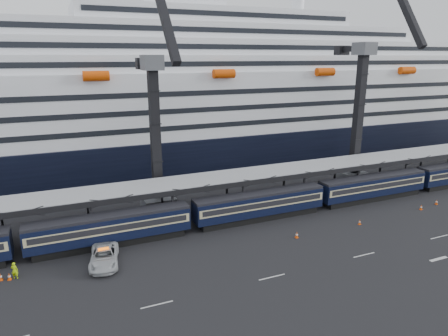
{
  "coord_description": "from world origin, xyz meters",
  "views": [
    {
      "loc": [
        -32.79,
        -35.44,
        21.8
      ],
      "look_at": [
        -13.36,
        10.0,
        7.94
      ],
      "focal_mm": 32.0,
      "sensor_mm": 36.0,
      "label": 1
    }
  ],
  "objects": [
    {
      "name": "ground",
      "position": [
        0.0,
        0.0,
        0.0
      ],
      "size": [
        260.0,
        260.0,
        0.0
      ],
      "primitive_type": "plane",
      "color": "black",
      "rests_on": "ground"
    },
    {
      "name": "traffic_cone_e",
      "position": [
        15.54,
        3.67,
        0.38
      ],
      "size": [
        0.39,
        0.39,
        0.77
      ],
      "color": "#DE4707",
      "rests_on": "ground"
    },
    {
      "name": "traffic_cone_c",
      "position": [
        -6.56,
        2.84,
        0.4
      ],
      "size": [
        0.41,
        0.41,
        0.82
      ],
      "color": "#DE4707",
      "rests_on": "ground"
    },
    {
      "name": "worker",
      "position": [
        -38.13,
        6.06,
        0.91
      ],
      "size": [
        0.77,
        0.62,
        1.81
      ],
      "primitive_type": "imported",
      "rotation": [
        0.0,
        0.0,
        2.81
      ],
      "color": "#B2E20B",
      "rests_on": "ground"
    },
    {
      "name": "traffic_cone_d",
      "position": [
        3.47,
        2.98,
        0.35
      ],
      "size": [
        0.36,
        0.36,
        0.72
      ],
      "color": "#DE4707",
      "rests_on": "ground"
    },
    {
      "name": "cruise_ship",
      "position": [
        -1.08,
        45.99,
        12.34
      ],
      "size": [
        214.09,
        28.84,
        34.0
      ],
      "color": "black",
      "rests_on": "ground"
    },
    {
      "name": "traffic_cone_f",
      "position": [
        19.52,
        4.34,
        0.38
      ],
      "size": [
        0.39,
        0.39,
        0.78
      ],
      "color": "#DE4707",
      "rests_on": "ground"
    },
    {
      "name": "crane_dark_mid",
      "position": [
        15.0,
        17.59,
        13.36
      ],
      "size": [
        4.5,
        18.24,
        39.64
      ],
      "color": "#4D5155",
      "rests_on": "ground"
    },
    {
      "name": "crane_dark_near",
      "position": [
        -20.0,
        18.59,
        11.93
      ],
      "size": [
        4.5,
        17.75,
        35.08
      ],
      "color": "#4D5155",
      "rests_on": "ground"
    },
    {
      "name": "canopy",
      "position": [
        0.0,
        14.0,
        5.25
      ],
      "size": [
        130.0,
        6.25,
        5.53
      ],
      "color": "#93959A",
      "rests_on": "ground"
    },
    {
      "name": "lane_markings",
      "position": [
        8.15,
        -5.23,
        0.01
      ],
      "size": [
        111.0,
        4.27,
        0.02
      ],
      "color": "beige",
      "rests_on": "ground"
    },
    {
      "name": "pickup_truck",
      "position": [
        -29.42,
        5.48,
        0.88
      ],
      "size": [
        3.95,
        6.72,
        1.75
      ],
      "primitive_type": "imported",
      "rotation": [
        0.0,
        0.0,
        -0.17
      ],
      "color": "#ABAFB2",
      "rests_on": "ground"
    },
    {
      "name": "train",
      "position": [
        -4.65,
        10.0,
        2.2
      ],
      "size": [
        133.05,
        3.0,
        4.05
      ],
      "color": "black",
      "rests_on": "ground"
    },
    {
      "name": "traffic_cone_a",
      "position": [
        -38.68,
        6.02,
        0.37
      ],
      "size": [
        0.38,
        0.38,
        0.75
      ],
      "color": "#DE4707",
      "rests_on": "ground"
    },
    {
      "name": "traffic_cone_b",
      "position": [
        -39.49,
        6.25,
        0.39
      ],
      "size": [
        0.4,
        0.4,
        0.8
      ],
      "color": "#DE4707",
      "rests_on": "ground"
    }
  ]
}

